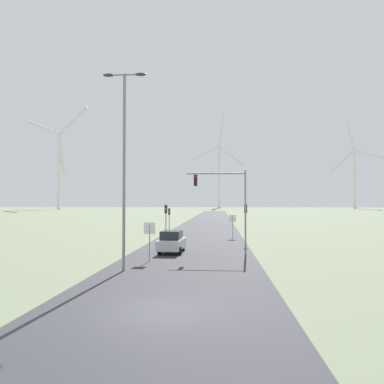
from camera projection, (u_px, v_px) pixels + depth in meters
name	position (u px, v px, depth m)	size (l,w,h in m)	color
ground_plane	(161.00, 310.00, 14.45)	(600.00, 600.00, 0.00)	#667056
road_surface	(206.00, 227.00, 62.31)	(10.00, 240.00, 0.01)	#2D2D33
streetlamp	(124.00, 150.00, 22.88)	(2.71, 0.32, 12.12)	gray
stop_sign_near	(149.00, 234.00, 26.32)	(0.81, 0.07, 2.74)	gray
stop_sign_far	(233.00, 222.00, 43.55)	(0.81, 0.07, 2.69)	gray
traffic_light_post_near_left	(166.00, 214.00, 40.59)	(0.28, 0.34, 3.89)	gray
traffic_light_post_near_right	(246.00, 215.00, 37.29)	(0.28, 0.34, 4.00)	gray
traffic_light_post_mid_left	(169.00, 215.00, 52.42)	(0.28, 0.33, 3.32)	gray
traffic_light_mast_overhead	(226.00, 195.00, 29.94)	(4.76, 0.34, 6.74)	gray
car_approaching	(172.00, 242.00, 30.81)	(2.05, 4.20, 1.83)	#B7BCC1
wind_turbine_far_left	(59.00, 161.00, 222.78)	(41.72, 10.53, 60.47)	white
wind_turbine_left	(219.00, 169.00, 271.70)	(41.22, 10.91, 68.67)	white
wind_turbine_center	(354.00, 172.00, 249.96)	(34.89, 7.53, 58.97)	white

